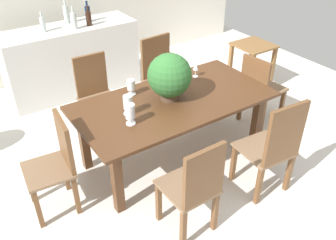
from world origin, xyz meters
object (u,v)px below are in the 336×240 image
Objects in this scene: chair_far_right at (160,71)px; wine_bottle_green at (89,18)px; crystal_vase_center_near at (131,86)px; dining_table at (174,108)px; chair_head_end at (57,161)px; chair_far_left at (96,92)px; flower_centerpiece at (169,76)px; wine_bottle_dark at (74,20)px; chair_foot_end at (259,87)px; side_table at (252,57)px; kitchen_counter at (72,60)px; wine_bottle_amber at (88,14)px; chair_near_right at (274,145)px; wine_bottle_clear at (66,14)px; wine_bottle_tall at (43,24)px; crystal_vase_left at (128,104)px; chair_near_left at (195,186)px; crystal_vase_right at (130,112)px; wine_glass at (196,67)px.

chair_far_right is 1.25m from wine_bottle_green.
chair_far_right is at bearing 39.63° from crystal_vase_center_near.
chair_head_end is at bearing -179.63° from dining_table.
chair_far_left is 0.97× the size of chair_far_right.
flower_centerpiece is 1.63× the size of wine_bottle_dark.
chair_foot_end is 0.93m from side_table.
kitchen_counter is 6.46× the size of wine_bottle_amber.
side_table is (1.42, 1.68, -0.06)m from chair_near_right.
chair_far_left reaches higher than chair_foot_end.
wine_bottle_clear reaches higher than wine_bottle_tall.
crystal_vase_left is 0.66× the size of wine_bottle_dark.
wine_bottle_amber is 0.96× the size of wine_bottle_dark.
chair_far_right is at bearing -46.29° from wine_bottle_tall.
crystal_vase_left is 1.99m from wine_bottle_dark.
crystal_vase_left is 0.75× the size of wine_bottle_green.
wine_bottle_amber is at bearing 68.40° from chair_far_left.
chair_foot_end is 1.99m from chair_near_left.
chair_near_left is 3.09m from kitchen_counter.
crystal_vase_right is (0.69, -0.14, 0.34)m from chair_head_end.
chair_far_left is at bearing -97.56° from kitchen_counter.
chair_head_end is at bearing -177.84° from flower_centerpiece.
wine_bottle_amber is (0.34, 0.04, 0.60)m from kitchen_counter.
wine_bottle_clear is (0.35, 2.41, 0.23)m from crystal_vase_right.
chair_near_left reaches higher than chair_head_end.
chair_foot_end is at bearing -53.32° from kitchen_counter.
chair_near_right is 3.37× the size of wine_bottle_clear.
wine_bottle_tall is (-0.60, 2.06, 0.08)m from flower_centerpiece.
chair_far_left is 2.15m from chair_near_right.
wine_bottle_green is at bearing 153.15° from chair_head_end.
chair_far_right is at bearing 169.25° from side_table.
dining_table is 2.04× the size of chair_far_right.
chair_head_end is at bearing -121.18° from wine_bottle_amber.
chair_far_left is at bearing 83.49° from crystal_vase_right.
chair_far_left is at bearing -101.95° from wine_bottle_dark.
chair_near_right is at bearing -76.16° from kitchen_counter.
flower_centerpiece reaches higher than chair_far_left.
chair_near_left is 1.63m from wine_glass.
flower_centerpiece reaches higher than dining_table.
wine_bottle_dark is at bearing -173.79° from wine_bottle_green.
chair_far_right is 1.57m from wine_bottle_clear.
wine_bottle_clear is (-0.24, 2.26, 0.45)m from dining_table.
wine_bottle_amber is 0.33m from wine_bottle_dark.
chair_near_right is 4.02× the size of wine_bottle_tall.
wine_bottle_green is at bearing -22.51° from kitchen_counter.
crystal_vase_left is 0.11× the size of kitchen_counter.
flower_centerpiece is (-0.48, -0.93, 0.44)m from chair_far_right.
wine_bottle_tall is at bearing -65.94° from chair_near_right.
chair_near_left is 1.35m from crystal_vase_center_near.
crystal_vase_right is 2.23m from wine_bottle_green.
crystal_vase_right is at bearing -137.59° from chair_far_right.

